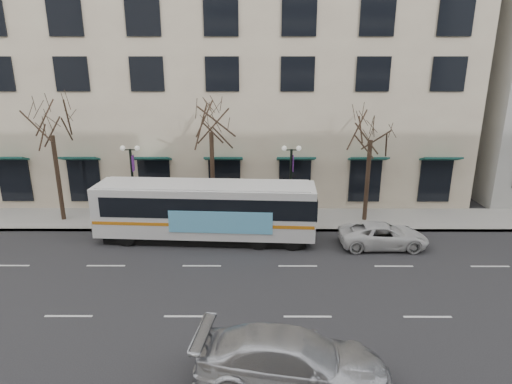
{
  "coord_description": "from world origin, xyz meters",
  "views": [
    {
      "loc": [
        2.9,
        -17.81,
        10.21
      ],
      "look_at": [
        2.83,
        2.41,
        4.0
      ],
      "focal_mm": 30.0,
      "sensor_mm": 36.0,
      "label": 1
    }
  ],
  "objects_px": {
    "tree_far_left": "(50,120)",
    "lamp_post_right": "(291,181)",
    "tree_far_mid": "(211,117)",
    "lamp_post_left": "(133,181)",
    "silver_car": "(293,361)",
    "white_pickup": "(383,235)",
    "city_bus": "(207,209)",
    "tree_far_right": "(372,125)"
  },
  "relations": [
    {
      "from": "tree_far_left",
      "to": "lamp_post_right",
      "type": "distance_m",
      "value": 15.48
    },
    {
      "from": "tree_far_mid",
      "to": "lamp_post_right",
      "type": "distance_m",
      "value": 6.41
    },
    {
      "from": "lamp_post_left",
      "to": "silver_car",
      "type": "distance_m",
      "value": 17.12
    },
    {
      "from": "white_pickup",
      "to": "city_bus",
      "type": "bearing_deg",
      "value": 83.98
    },
    {
      "from": "city_bus",
      "to": "silver_car",
      "type": "distance_m",
      "value": 12.7
    },
    {
      "from": "lamp_post_left",
      "to": "silver_car",
      "type": "relative_size",
      "value": 0.82
    },
    {
      "from": "tree_far_left",
      "to": "silver_car",
      "type": "distance_m",
      "value": 21.34
    },
    {
      "from": "tree_far_right",
      "to": "white_pickup",
      "type": "height_order",
      "value": "tree_far_right"
    },
    {
      "from": "lamp_post_right",
      "to": "city_bus",
      "type": "xyz_separation_m",
      "value": [
        -5.05,
        -2.41,
        -1.06
      ]
    },
    {
      "from": "tree_far_left",
      "to": "lamp_post_right",
      "type": "height_order",
      "value": "tree_far_left"
    },
    {
      "from": "lamp_post_left",
      "to": "lamp_post_right",
      "type": "relative_size",
      "value": 1.0
    },
    {
      "from": "lamp_post_right",
      "to": "white_pickup",
      "type": "xyz_separation_m",
      "value": [
        5.07,
        -3.4,
        -2.25
      ]
    },
    {
      "from": "lamp_post_right",
      "to": "silver_car",
      "type": "xyz_separation_m",
      "value": [
        -0.97,
        -14.4,
        -2.02
      ]
    },
    {
      "from": "tree_far_right",
      "to": "lamp_post_left",
      "type": "xyz_separation_m",
      "value": [
        -14.99,
        -0.6,
        -3.48
      ]
    },
    {
      "from": "tree_far_right",
      "to": "city_bus",
      "type": "relative_size",
      "value": 0.63
    },
    {
      "from": "lamp_post_left",
      "to": "city_bus",
      "type": "distance_m",
      "value": 5.6
    },
    {
      "from": "city_bus",
      "to": "white_pickup",
      "type": "xyz_separation_m",
      "value": [
        10.12,
        -0.99,
        -1.2
      ]
    },
    {
      "from": "lamp_post_right",
      "to": "white_pickup",
      "type": "height_order",
      "value": "lamp_post_right"
    },
    {
      "from": "tree_far_left",
      "to": "lamp_post_left",
      "type": "relative_size",
      "value": 1.6
    },
    {
      "from": "tree_far_mid",
      "to": "white_pickup",
      "type": "bearing_deg",
      "value": -21.65
    },
    {
      "from": "silver_car",
      "to": "white_pickup",
      "type": "xyz_separation_m",
      "value": [
        6.04,
        11.0,
        -0.23
      ]
    },
    {
      "from": "tree_far_right",
      "to": "silver_car",
      "type": "height_order",
      "value": "tree_far_right"
    },
    {
      "from": "tree_far_left",
      "to": "silver_car",
      "type": "height_order",
      "value": "tree_far_left"
    },
    {
      "from": "tree_far_mid",
      "to": "city_bus",
      "type": "distance_m",
      "value": 5.85
    },
    {
      "from": "tree_far_mid",
      "to": "lamp_post_left",
      "type": "relative_size",
      "value": 1.64
    },
    {
      "from": "silver_car",
      "to": "tree_far_right",
      "type": "bearing_deg",
      "value": -13.72
    },
    {
      "from": "tree_far_mid",
      "to": "tree_far_right",
      "type": "bearing_deg",
      "value": -0.0
    },
    {
      "from": "tree_far_left",
      "to": "city_bus",
      "type": "bearing_deg",
      "value": -16.82
    },
    {
      "from": "silver_car",
      "to": "white_pickup",
      "type": "height_order",
      "value": "silver_car"
    },
    {
      "from": "tree_far_mid",
      "to": "silver_car",
      "type": "distance_m",
      "value": 16.65
    },
    {
      "from": "tree_far_mid",
      "to": "lamp_post_right",
      "type": "bearing_deg",
      "value": -6.83
    },
    {
      "from": "tree_far_left",
      "to": "city_bus",
      "type": "relative_size",
      "value": 0.65
    },
    {
      "from": "silver_car",
      "to": "white_pickup",
      "type": "distance_m",
      "value": 12.55
    },
    {
      "from": "tree_far_left",
      "to": "silver_car",
      "type": "xyz_separation_m",
      "value": [
        14.04,
        -15.0,
        -5.78
      ]
    },
    {
      "from": "tree_far_mid",
      "to": "city_bus",
      "type": "xyz_separation_m",
      "value": [
        -0.05,
        -3.01,
        -5.02
      ]
    },
    {
      "from": "tree_far_mid",
      "to": "lamp_post_right",
      "type": "height_order",
      "value": "tree_far_mid"
    },
    {
      "from": "tree_far_left",
      "to": "white_pickup",
      "type": "xyz_separation_m",
      "value": [
        20.08,
        -4.0,
        -6.01
      ]
    },
    {
      "from": "silver_car",
      "to": "city_bus",
      "type": "bearing_deg",
      "value": 26.77
    },
    {
      "from": "tree_far_right",
      "to": "city_bus",
      "type": "distance_m",
      "value": 11.43
    },
    {
      "from": "lamp_post_left",
      "to": "white_pickup",
      "type": "relative_size",
      "value": 1.04
    },
    {
      "from": "white_pickup",
      "to": "silver_car",
      "type": "bearing_deg",
      "value": 150.81
    },
    {
      "from": "lamp_post_left",
      "to": "white_pickup",
      "type": "distance_m",
      "value": 15.61
    }
  ]
}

